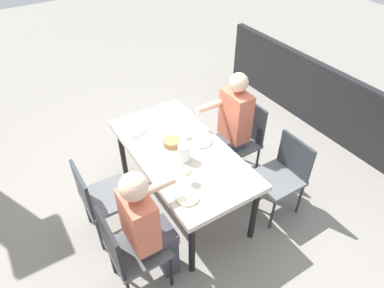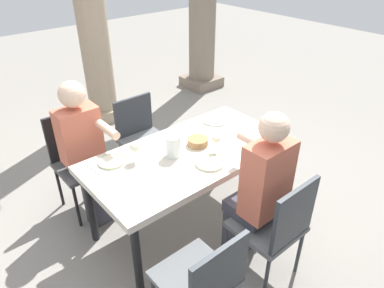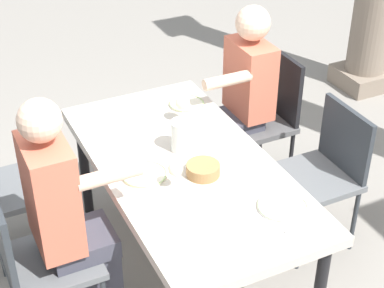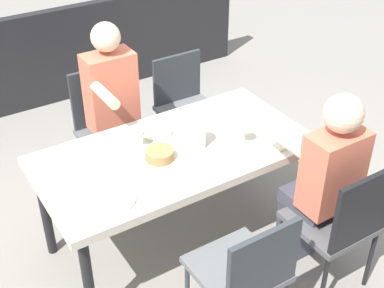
{
  "view_description": "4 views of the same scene",
  "coord_description": "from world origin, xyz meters",
  "px_view_note": "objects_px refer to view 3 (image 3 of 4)",
  "views": [
    {
      "loc": [
        -2.18,
        1.24,
        2.89
      ],
      "look_at": [
        -0.1,
        -0.07,
        0.86
      ],
      "focal_mm": 31.86,
      "sensor_mm": 36.0,
      "label": 1
    },
    {
      "loc": [
        -1.54,
        -1.85,
        2.27
      ],
      "look_at": [
        0.02,
        -0.01,
        0.81
      ],
      "focal_mm": 33.29,
      "sensor_mm": 36.0,
      "label": 2
    },
    {
      "loc": [
        2.38,
        -1.12,
        2.58
      ],
      "look_at": [
        -0.05,
        0.06,
        0.82
      ],
      "focal_mm": 58.34,
      "sensor_mm": 36.0,
      "label": 3
    },
    {
      "loc": [
        1.33,
        2.3,
        2.55
      ],
      "look_at": [
        -0.11,
        0.02,
        0.75
      ],
      "focal_mm": 49.77,
      "sensor_mm": 36.0,
      "label": 4
    }
  ],
  "objects_px": {
    "chair_mid_south": "(33,255)",
    "plate_1": "(144,175)",
    "chair_west_north": "(264,112)",
    "wine_glass_0": "(183,103)",
    "diner_man_white": "(240,97)",
    "diner_woman_green": "(68,213)",
    "water_pitcher": "(182,137)",
    "plate_0": "(187,104)",
    "wine_glass_1": "(176,170)",
    "chair_west_south": "(5,182)",
    "dining_table": "(186,175)",
    "bread_basket": "(203,170)",
    "chair_mid_north": "(325,168)",
    "plate_2": "(282,207)"
  },
  "relations": [
    {
      "from": "diner_woman_green",
      "to": "diner_man_white",
      "type": "xyz_separation_m",
      "value": [
        -0.67,
        1.31,
        -0.02
      ]
    },
    {
      "from": "chair_mid_south",
      "to": "wine_glass_1",
      "type": "bearing_deg",
      "value": 83.07
    },
    {
      "from": "dining_table",
      "to": "chair_west_south",
      "type": "xyz_separation_m",
      "value": [
        -0.59,
        -0.84,
        -0.17
      ]
    },
    {
      "from": "diner_woman_green",
      "to": "plate_1",
      "type": "relative_size",
      "value": 5.82
    },
    {
      "from": "wine_glass_1",
      "to": "plate_2",
      "type": "height_order",
      "value": "wine_glass_1"
    },
    {
      "from": "plate_1",
      "to": "chair_west_south",
      "type": "bearing_deg",
      "value": -134.56
    },
    {
      "from": "diner_man_white",
      "to": "water_pitcher",
      "type": "xyz_separation_m",
      "value": [
        0.46,
        -0.62,
        0.13
      ]
    },
    {
      "from": "plate_0",
      "to": "wine_glass_0",
      "type": "distance_m",
      "value": 0.22
    },
    {
      "from": "dining_table",
      "to": "plate_1",
      "type": "xyz_separation_m",
      "value": [
        0.01,
        -0.24,
        0.08
      ]
    },
    {
      "from": "chair_mid_north",
      "to": "chair_mid_south",
      "type": "bearing_deg",
      "value": -90.0
    },
    {
      "from": "chair_west_north",
      "to": "chair_mid_north",
      "type": "relative_size",
      "value": 1.06
    },
    {
      "from": "chair_west_north",
      "to": "wine_glass_0",
      "type": "relative_size",
      "value": 5.63
    },
    {
      "from": "diner_woman_green",
      "to": "plate_2",
      "type": "bearing_deg",
      "value": 64.13
    },
    {
      "from": "diner_woman_green",
      "to": "water_pitcher",
      "type": "distance_m",
      "value": 0.73
    },
    {
      "from": "diner_woman_green",
      "to": "wine_glass_1",
      "type": "height_order",
      "value": "diner_woman_green"
    },
    {
      "from": "plate_0",
      "to": "bread_basket",
      "type": "xyz_separation_m",
      "value": [
        0.67,
        -0.23,
        0.02
      ]
    },
    {
      "from": "chair_west_north",
      "to": "plate_0",
      "type": "relative_size",
      "value": 4.37
    },
    {
      "from": "chair_west_south",
      "to": "chair_mid_south",
      "type": "height_order",
      "value": "chair_mid_south"
    },
    {
      "from": "chair_mid_south",
      "to": "diner_woman_green",
      "type": "relative_size",
      "value": 0.68
    },
    {
      "from": "chair_west_south",
      "to": "water_pitcher",
      "type": "distance_m",
      "value": 1.04
    },
    {
      "from": "chair_west_south",
      "to": "wine_glass_1",
      "type": "xyz_separation_m",
      "value": [
        0.76,
        0.71,
        0.35
      ]
    },
    {
      "from": "wine_glass_0",
      "to": "diner_man_white",
      "type": "bearing_deg",
      "value": 111.48
    },
    {
      "from": "plate_0",
      "to": "bread_basket",
      "type": "distance_m",
      "value": 0.71
    },
    {
      "from": "water_pitcher",
      "to": "diner_woman_green",
      "type": "bearing_deg",
      "value": -73.0
    },
    {
      "from": "dining_table",
      "to": "plate_2",
      "type": "height_order",
      "value": "plate_2"
    },
    {
      "from": "chair_mid_south",
      "to": "plate_0",
      "type": "xyz_separation_m",
      "value": [
        -0.63,
        1.11,
        0.23
      ]
    },
    {
      "from": "dining_table",
      "to": "wine_glass_0",
      "type": "height_order",
      "value": "wine_glass_0"
    },
    {
      "from": "diner_man_white",
      "to": "wine_glass_0",
      "type": "relative_size",
      "value": 7.86
    },
    {
      "from": "chair_west_south",
      "to": "wine_glass_0",
      "type": "xyz_separation_m",
      "value": [
        0.2,
        1.01,
        0.36
      ]
    },
    {
      "from": "wine_glass_1",
      "to": "plate_0",
      "type": "bearing_deg",
      "value": 150.93
    },
    {
      "from": "wine_glass_1",
      "to": "chair_west_north",
      "type": "bearing_deg",
      "value": 127.67
    },
    {
      "from": "wine_glass_1",
      "to": "water_pitcher",
      "type": "bearing_deg",
      "value": 149.69
    },
    {
      "from": "bread_basket",
      "to": "wine_glass_1",
      "type": "bearing_deg",
      "value": -75.33
    },
    {
      "from": "chair_west_north",
      "to": "wine_glass_1",
      "type": "relative_size",
      "value": 6.01
    },
    {
      "from": "chair_mid_south",
      "to": "plate_1",
      "type": "relative_size",
      "value": 3.98
    },
    {
      "from": "chair_west_north",
      "to": "plate_2",
      "type": "relative_size",
      "value": 3.88
    },
    {
      "from": "bread_basket",
      "to": "chair_mid_north",
      "type": "bearing_deg",
      "value": 92.98
    },
    {
      "from": "plate_2",
      "to": "water_pitcher",
      "type": "relative_size",
      "value": 1.36
    },
    {
      "from": "chair_west_north",
      "to": "wine_glass_1",
      "type": "xyz_separation_m",
      "value": [
        0.76,
        -0.98,
        0.32
      ]
    },
    {
      "from": "chair_mid_north",
      "to": "water_pitcher",
      "type": "height_order",
      "value": "water_pitcher"
    },
    {
      "from": "dining_table",
      "to": "chair_west_south",
      "type": "distance_m",
      "value": 1.04
    },
    {
      "from": "diner_man_white",
      "to": "chair_mid_north",
      "type": "bearing_deg",
      "value": 15.64
    },
    {
      "from": "plate_1",
      "to": "wine_glass_0",
      "type": "bearing_deg",
      "value": 135.11
    },
    {
      "from": "chair_west_north",
      "to": "water_pitcher",
      "type": "relative_size",
      "value": 5.29
    },
    {
      "from": "diner_woman_green",
      "to": "plate_0",
      "type": "height_order",
      "value": "diner_woman_green"
    },
    {
      "from": "plate_1",
      "to": "bread_basket",
      "type": "height_order",
      "value": "bread_basket"
    },
    {
      "from": "plate_2",
      "to": "water_pitcher",
      "type": "bearing_deg",
      "value": -162.04
    },
    {
      "from": "plate_0",
      "to": "wine_glass_1",
      "type": "height_order",
      "value": "wine_glass_1"
    },
    {
      "from": "diner_man_white",
      "to": "dining_table",
      "type": "bearing_deg",
      "value": -48.06
    },
    {
      "from": "chair_west_north",
      "to": "chair_west_south",
      "type": "bearing_deg",
      "value": -90.0
    }
  ]
}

